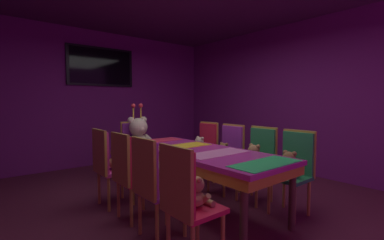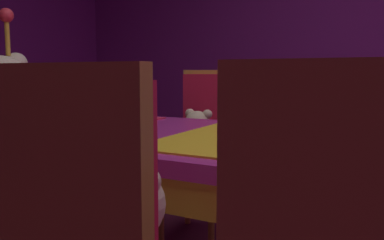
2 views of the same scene
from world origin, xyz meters
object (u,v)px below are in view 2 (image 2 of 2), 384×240
Objects in this scene: chair_right_2 at (300,143)px; chair_right_3 at (208,135)px; teddy_right_2 at (293,151)px; king_teddy_bear at (6,121)px; teddy_right_3 at (197,139)px; banquet_table at (314,169)px.

chair_right_3 is (0.02, 0.56, 0.00)m from chair_right_2.
chair_right_3 is at bearing -92.55° from chair_right_2.
teddy_right_2 is at bearing 73.31° from chair_right_3.
teddy_right_2 is 1.46m from king_teddy_bear.
chair_right_3 is 1.12m from king_teddy_bear.
teddy_right_3 is (0.02, 0.56, 0.01)m from teddy_right_2.
teddy_right_3 is at bearing 44.18° from king_teddy_bear.
chair_right_2 is 1.18× the size of king_teddy_bear.
banquet_table is at bearing 43.45° from chair_right_3.
chair_right_2 is (0.82, 0.24, -0.06)m from banquet_table.
chair_right_3 reaches higher than teddy_right_3.
banquet_table is 2.32× the size of chair_right_2.
teddy_right_3 is (0.70, 0.80, -0.07)m from banquet_table.
banquet_table is 1.52m from king_teddy_bear.
teddy_right_2 is 0.35× the size of king_teddy_bear.
chair_right_2 is at bearing 180.00° from teddy_right_2.
chair_right_2 reaches higher than banquet_table.
chair_right_2 is 0.56m from chair_right_3.
banquet_table is 2.32× the size of chair_right_3.
chair_right_3 is at bearing 43.45° from banquet_table.
king_teddy_bear reaches higher than teddy_right_3.
chair_right_2 is 3.09× the size of teddy_right_3.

